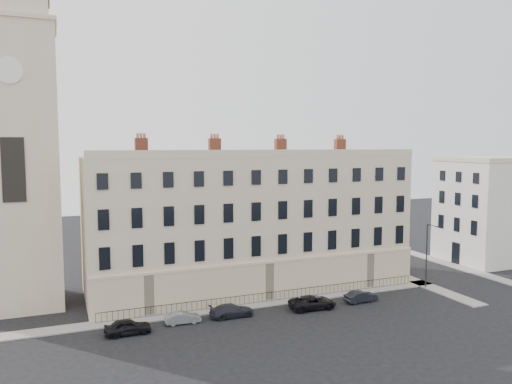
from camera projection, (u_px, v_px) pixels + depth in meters
ground at (349, 311)px, 49.16m from camera, size 160.00×160.00×0.00m
terrace at (249, 222)px, 57.28m from camera, size 36.22×12.22×17.00m
church_tower at (14, 121)px, 49.15m from camera, size 8.00×8.13×44.00m
adjacent_building at (485, 212)px, 69.44m from camera, size 10.00×10.00×14.00m
pavement_terrace at (237, 307)px, 50.05m from camera, size 48.00×2.00×0.12m
pavement_east_return at (404, 277)px, 61.38m from camera, size 2.00×24.00×0.12m
pavement_adjacent at (455, 266)px, 66.95m from camera, size 2.00×20.00×0.12m
railings at (271, 297)px, 51.87m from camera, size 35.00×0.04×0.96m
car_a at (128, 327)px, 42.93m from camera, size 3.99×1.66×1.35m
car_b at (183, 318)px, 45.58m from camera, size 3.32×1.30×1.08m
car_c at (232, 311)px, 47.32m from camera, size 4.25×1.73×1.23m
car_d at (312, 302)px, 49.62m from camera, size 4.87×2.42×1.33m
car_e at (315, 300)px, 50.53m from camera, size 3.60×1.82×1.18m
car_f at (361, 296)px, 51.78m from camera, size 3.66×1.43×1.19m
streetlamp at (427, 253)px, 56.37m from camera, size 0.35×1.60×7.43m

